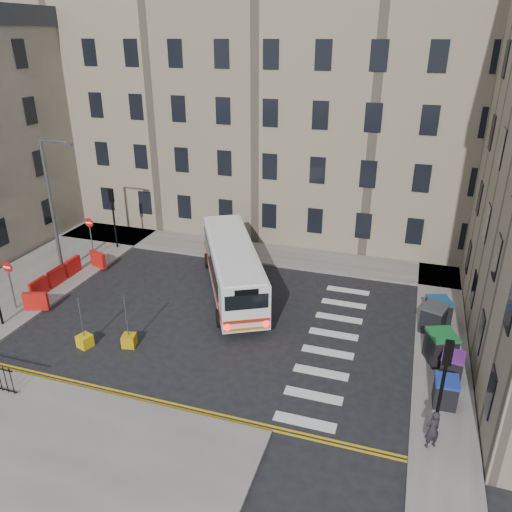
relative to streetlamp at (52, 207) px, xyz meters
The scene contains 20 objects.
ground 13.85m from the streetlamp, ahead, with size 120.00×120.00×0.00m, color black.
pavement_north 10.52m from the streetlamp, 43.32° to the left, with size 36.00×3.20×0.15m, color slate.
pavement_east 22.50m from the streetlamp, ahead, with size 2.40×26.00×0.15m, color slate.
pavement_west 4.49m from the streetlamp, 135.00° to the right, with size 6.00×22.00×0.15m, color slate.
terrace_north 15.38m from the streetlamp, 66.04° to the left, with size 38.30×10.80×17.20m.
traffic_light_east 22.91m from the streetlamp, 19.15° to the right, with size 0.28×0.22×4.10m.
traffic_light_nw 4.84m from the streetlamp, 77.47° to the left, with size 0.28×0.22×4.10m.
streetlamp is the anchor object (origin of this frame).
no_entry_north 3.41m from the streetlamp, 78.69° to the left, with size 0.60×0.08×3.00m.
no_entry_south 5.06m from the streetlamp, 83.66° to the right, with size 0.60×0.08×3.00m.
roadworks_barriers 4.15m from the streetlamp, 52.28° to the right, with size 1.66×6.26×1.00m.
bus 11.11m from the streetlamp, ahead, with size 6.88×10.19×2.81m.
wheelie_bin_a 22.95m from the streetlamp, 13.93° to the right, with size 0.93×1.06×1.14m.
wheelie_bin_b 22.88m from the streetlamp, ahead, with size 1.04×1.16×1.16m.
wheelie_bin_c 22.26m from the streetlamp, ahead, with size 1.52×1.62×1.43m.
wheelie_bin_d 21.84m from the streetlamp, ahead, with size 1.41×1.51×1.36m.
wheelie_bin_e 22.08m from the streetlamp, ahead, with size 1.38×1.47×1.32m.
pedestrian 23.18m from the streetlamp, 20.35° to the right, with size 0.56×0.37×1.53m, color black.
bollard_yellow 9.59m from the streetlamp, 45.97° to the right, with size 0.60×0.60×0.60m, color gold.
bollard_chevron 10.55m from the streetlamp, 34.85° to the right, with size 0.60×0.60×0.60m, color #C2900B.
Camera 1 is at (6.78, -20.59, 13.42)m, focal length 35.00 mm.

